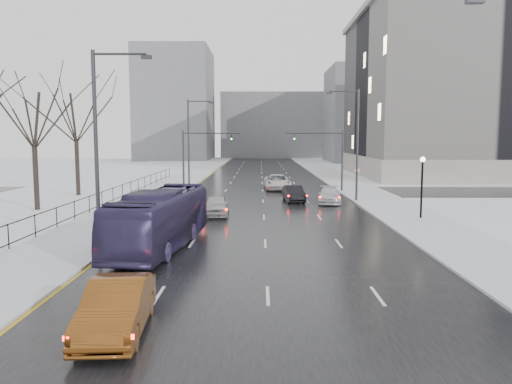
{
  "coord_description": "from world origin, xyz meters",
  "views": [
    {
      "loc": [
        -0.29,
        -4.66,
        5.79
      ],
      "look_at": [
        -0.53,
        25.22,
        2.5
      ],
      "focal_mm": 35.0,
      "sensor_mm": 36.0,
      "label": 1
    }
  ],
  "objects_px": {
    "mast_signal_right": "(332,153)",
    "no_uturn_sign": "(357,173)",
    "streetlight_l_near": "(101,141)",
    "lamppost_r_mid": "(422,178)",
    "streetlight_l_far": "(190,139)",
    "bus": "(161,219)",
    "mast_signal_left": "(193,153)",
    "tree_park_d": "(38,211)",
    "sedan_right_far": "(329,195)",
    "sedan_right_cross": "(277,182)",
    "streetlight_r_mid": "(355,139)",
    "tree_park_e": "(79,196)",
    "sedan_left_near": "(117,307)",
    "sedan_right_near": "(294,194)",
    "sedan_center_near": "(216,205)"
  },
  "relations": [
    {
      "from": "lamppost_r_mid",
      "to": "sedan_right_near",
      "type": "relative_size",
      "value": 0.98
    },
    {
      "from": "mast_signal_right",
      "to": "sedan_right_far",
      "type": "xyz_separation_m",
      "value": [
        -1.54,
        -9.24,
        -3.38
      ]
    },
    {
      "from": "mast_signal_right",
      "to": "lamppost_r_mid",
      "type": "bearing_deg",
      "value": -78.46
    },
    {
      "from": "sedan_right_far",
      "to": "sedan_right_cross",
      "type": "bearing_deg",
      "value": 117.14
    },
    {
      "from": "streetlight_l_far",
      "to": "bus",
      "type": "xyz_separation_m",
      "value": [
        2.72,
        -31.16,
        -4.05
      ]
    },
    {
      "from": "sedan_left_near",
      "to": "streetlight_l_far",
      "type": "bearing_deg",
      "value": 90.66
    },
    {
      "from": "sedan_left_near",
      "to": "tree_park_e",
      "type": "bearing_deg",
      "value": 107.4
    },
    {
      "from": "lamppost_r_mid",
      "to": "mast_signal_right",
      "type": "relative_size",
      "value": 0.66
    },
    {
      "from": "tree_park_e",
      "to": "mast_signal_left",
      "type": "xyz_separation_m",
      "value": [
        10.87,
        4.0,
        4.11
      ]
    },
    {
      "from": "tree_park_e",
      "to": "sedan_right_far",
      "type": "height_order",
      "value": "tree_park_e"
    },
    {
      "from": "tree_park_d",
      "to": "sedan_right_cross",
      "type": "distance_m",
      "value": 25.2
    },
    {
      "from": "sedan_right_cross",
      "to": "lamppost_r_mid",
      "type": "bearing_deg",
      "value": -67.19
    },
    {
      "from": "lamppost_r_mid",
      "to": "sedan_left_near",
      "type": "relative_size",
      "value": 0.9
    },
    {
      "from": "no_uturn_sign",
      "to": "bus",
      "type": "relative_size",
      "value": 0.25
    },
    {
      "from": "tree_park_d",
      "to": "streetlight_r_mid",
      "type": "xyz_separation_m",
      "value": [
        25.97,
        6.0,
        5.62
      ]
    },
    {
      "from": "tree_park_d",
      "to": "sedan_left_near",
      "type": "distance_m",
      "value": 27.88
    },
    {
      "from": "streetlight_l_near",
      "to": "streetlight_l_far",
      "type": "distance_m",
      "value": 32.0
    },
    {
      "from": "sedan_right_near",
      "to": "streetlight_l_far",
      "type": "bearing_deg",
      "value": 125.4
    },
    {
      "from": "tree_park_d",
      "to": "mast_signal_right",
      "type": "bearing_deg",
      "value": 29.12
    },
    {
      "from": "tree_park_e",
      "to": "no_uturn_sign",
      "type": "distance_m",
      "value": 27.5
    },
    {
      "from": "tree_park_e",
      "to": "mast_signal_right",
      "type": "xyz_separation_m",
      "value": [
        25.53,
        4.0,
        4.11
      ]
    },
    {
      "from": "mast_signal_right",
      "to": "tree_park_d",
      "type": "bearing_deg",
      "value": -150.88
    },
    {
      "from": "mast_signal_left",
      "to": "sedan_right_far",
      "type": "xyz_separation_m",
      "value": [
        13.11,
        -9.24,
        -3.38
      ]
    },
    {
      "from": "sedan_right_cross",
      "to": "streetlight_r_mid",
      "type": "bearing_deg",
      "value": -59.15
    },
    {
      "from": "streetlight_l_far",
      "to": "mast_signal_right",
      "type": "xyz_separation_m",
      "value": [
        15.49,
        -4.0,
        -1.51
      ]
    },
    {
      "from": "streetlight_l_far",
      "to": "tree_park_d",
      "type": "bearing_deg",
      "value": -118.15
    },
    {
      "from": "streetlight_l_far",
      "to": "mast_signal_left",
      "type": "xyz_separation_m",
      "value": [
        0.84,
        -4.0,
        -1.51
      ]
    },
    {
      "from": "tree_park_e",
      "to": "sedan_right_far",
      "type": "distance_m",
      "value": 24.56
    },
    {
      "from": "mast_signal_right",
      "to": "sedan_right_cross",
      "type": "distance_m",
      "value": 6.87
    },
    {
      "from": "sedan_left_near",
      "to": "sedan_right_near",
      "type": "relative_size",
      "value": 1.09
    },
    {
      "from": "lamppost_r_mid",
      "to": "streetlight_l_far",
      "type": "bearing_deg",
      "value": 131.06
    },
    {
      "from": "sedan_right_far",
      "to": "lamppost_r_mid",
      "type": "bearing_deg",
      "value": -52.39
    },
    {
      "from": "streetlight_l_far",
      "to": "sedan_center_near",
      "type": "height_order",
      "value": "streetlight_l_far"
    },
    {
      "from": "tree_park_d",
      "to": "streetlight_l_far",
      "type": "distance_m",
      "value": 21.17
    },
    {
      "from": "streetlight_l_near",
      "to": "bus",
      "type": "distance_m",
      "value": 4.95
    },
    {
      "from": "tree_park_e",
      "to": "lamppost_r_mid",
      "type": "relative_size",
      "value": 3.15
    },
    {
      "from": "streetlight_l_near",
      "to": "lamppost_r_mid",
      "type": "bearing_deg",
      "value": 27.55
    },
    {
      "from": "mast_signal_right",
      "to": "no_uturn_sign",
      "type": "bearing_deg",
      "value": -64.89
    },
    {
      "from": "streetlight_r_mid",
      "to": "mast_signal_left",
      "type": "distance_m",
      "value": 17.5
    },
    {
      "from": "mast_signal_right",
      "to": "no_uturn_sign",
      "type": "relative_size",
      "value": 2.41
    },
    {
      "from": "streetlight_r_mid",
      "to": "streetlight_l_near",
      "type": "xyz_separation_m",
      "value": [
        -16.33,
        -20.0,
        0.0
      ]
    },
    {
      "from": "lamppost_r_mid",
      "to": "sedan_right_near",
      "type": "height_order",
      "value": "lamppost_r_mid"
    },
    {
      "from": "bus",
      "to": "sedan_right_near",
      "type": "relative_size",
      "value": 2.51
    },
    {
      "from": "tree_park_d",
      "to": "streetlight_l_near",
      "type": "xyz_separation_m",
      "value": [
        9.63,
        -14.0,
        5.62
      ]
    },
    {
      "from": "sedan_center_near",
      "to": "sedan_right_far",
      "type": "distance_m",
      "value": 11.68
    },
    {
      "from": "streetlight_l_far",
      "to": "mast_signal_right",
      "type": "height_order",
      "value": "streetlight_l_far"
    },
    {
      "from": "tree_park_e",
      "to": "sedan_right_near",
      "type": "distance_m",
      "value": 21.37
    },
    {
      "from": "streetlight_r_mid",
      "to": "sedan_right_cross",
      "type": "relative_size",
      "value": 1.68
    },
    {
      "from": "mast_signal_right",
      "to": "streetlight_r_mid",
      "type": "bearing_deg",
      "value": -84.0
    },
    {
      "from": "mast_signal_left",
      "to": "streetlight_l_near",
      "type": "bearing_deg",
      "value": -91.72
    }
  ]
}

